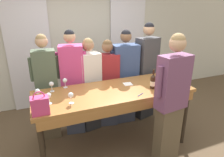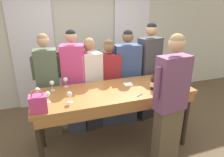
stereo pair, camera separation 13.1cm
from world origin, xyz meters
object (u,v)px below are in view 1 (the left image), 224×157
Objects in this scene: wine_glass_front_left at (65,81)px; guest_pink_top at (73,84)px; guest_olive_jacket at (47,88)px; guest_navy_coat at (125,78)px; wine_glass_front_right at (164,72)px; wine_glass_center_right at (51,84)px; guest_striped_shirt at (108,84)px; tasting_bar at (115,97)px; wine_glass_center_mid at (38,92)px; guest_cream_sweater at (90,85)px; handbag at (40,105)px; wine_glass_front_mid at (71,95)px; wine_bottle at (153,82)px; wine_glass_center_left at (49,96)px; host_pouring at (171,102)px; guest_beige_cap at (146,71)px.

wine_glass_front_left is 0.37m from guest_pink_top.
guest_olive_jacket is 1.00× the size of guest_navy_coat.
wine_glass_front_right is 1.95m from guest_olive_jacket.
wine_glass_center_right is 0.09× the size of guest_striped_shirt.
tasting_bar is at bearing -125.77° from guest_navy_coat.
wine_glass_center_mid is 1.00× the size of wine_glass_center_right.
guest_navy_coat reaches higher than guest_cream_sweater.
wine_glass_front_mid is at bearing 18.34° from handbag.
wine_bottle is 0.51m from wine_glass_front_right.
wine_glass_front_left is at bearing 58.64° from wine_glass_center_left.
wine_glass_front_mid is at bearing -68.12° from wine_glass_center_right.
guest_cream_sweater is (0.85, 0.55, -0.25)m from wine_glass_center_mid.
tasting_bar is 15.44× the size of wine_glass_center_right.
wine_glass_center_left is at bearing -175.68° from tasting_bar.
host_pouring is at bearing -18.67° from wine_glass_front_mid.
wine_glass_center_left is 1.00× the size of wine_glass_center_mid.
wine_glass_center_mid is (-0.12, 0.18, -0.00)m from wine_glass_center_left.
wine_glass_center_left is at bearing -134.86° from guest_cream_sweater.
wine_glass_front_right is at bearing 12.64° from handbag.
wine_glass_center_mid is at bearing -104.70° from guest_olive_jacket.
handbag is 1.87× the size of wine_glass_center_mid.
handbag is 0.15× the size of host_pouring.
guest_olive_jacket is 1.09× the size of guest_striped_shirt.
guest_striped_shirt is (0.33, 0.00, -0.02)m from guest_cream_sweater.
wine_glass_front_left and wine_glass_front_mid have the same top height.
wine_glass_center_left is 1.00× the size of wine_glass_center_right.
host_pouring reaches higher than guest_striped_shirt.
tasting_bar is at bearing 134.14° from host_pouring.
guest_olive_jacket is (-0.90, 0.66, 0.03)m from tasting_bar.
wine_glass_center_right is at bearing -81.91° from guest_olive_jacket.
wine_glass_center_mid is at bearing -164.32° from guest_beige_cap.
handbag is at bearing -120.17° from wine_glass_front_left.
guest_olive_jacket reaches higher than wine_glass_center_left.
tasting_bar is 1.28× the size of guest_pink_top.
wine_bottle is 1.97× the size of wine_glass_center_left.
handbag is at bearing -141.11° from guest_striped_shirt.
wine_glass_front_right is 1.00× the size of wine_glass_center_mid.
guest_beige_cap is at bearing -0.00° from guest_pink_top.
handbag is 0.39m from wine_glass_front_mid.
guest_cream_sweater reaches higher than wine_glass_center_left.
wine_glass_center_mid is 0.08× the size of guest_navy_coat.
guest_pink_top is at bearing 130.23° from host_pouring.
tasting_bar is at bearing -73.21° from guest_cream_sweater.
guest_olive_jacket is 0.71m from guest_cream_sweater.
guest_striped_shirt is 0.92× the size of guest_navy_coat.
wine_glass_center_left and wine_glass_center_mid have the same top height.
wine_glass_center_left is at bearing -172.96° from wine_glass_front_right.
wine_glass_front_left is 1.18m from guest_navy_coat.
guest_cream_sweater reaches higher than wine_glass_center_right.
host_pouring reaches higher than guest_olive_jacket.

